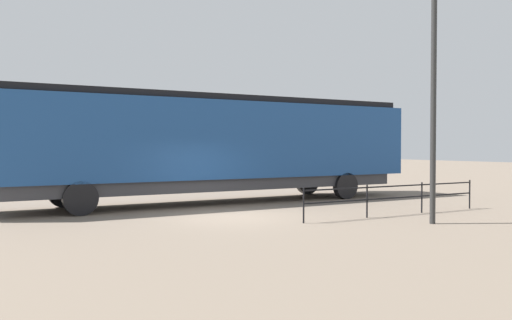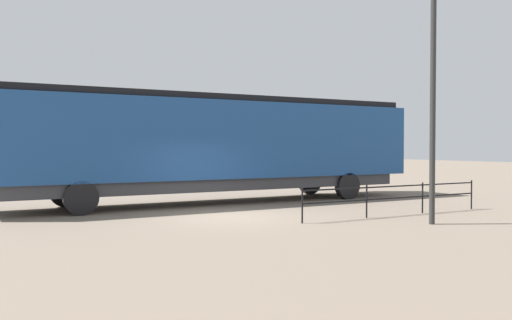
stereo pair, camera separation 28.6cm
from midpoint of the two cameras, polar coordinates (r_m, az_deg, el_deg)
The scene contains 4 objects.
ground_plane at distance 16.86m, azimuth -3.30°, elevation -6.02°, with size 120.00×120.00×0.00m, color #756656.
locomotive at distance 21.24m, azimuth -3.28°, elevation 1.76°, with size 3.01×16.82×4.12m.
lamp_post at distance 16.23m, azimuth 17.78°, elevation 11.58°, with size 0.56×0.56×7.06m.
platform_fence at distance 17.72m, azimuth 14.05°, elevation -3.52°, with size 0.05×7.19×1.01m.
Camera 1 is at (14.82, -7.73, 2.19)m, focal length 37.90 mm.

